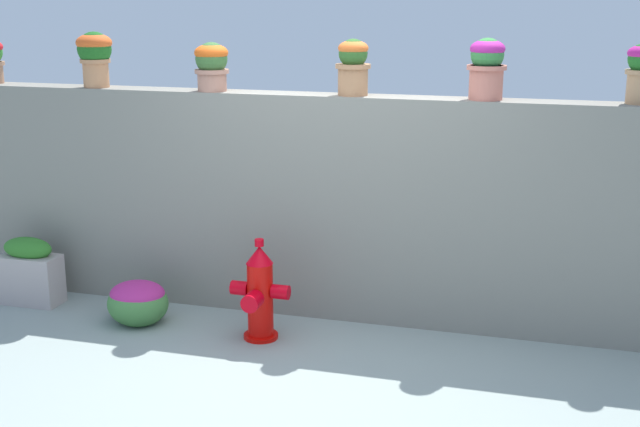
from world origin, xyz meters
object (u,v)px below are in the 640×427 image
at_px(planter_box, 30,272).
at_px(flower_bush_left, 138,301).
at_px(potted_plant_1, 95,53).
at_px(fire_hydrant, 260,295).
at_px(potted_plant_2, 212,63).
at_px(potted_plant_4, 487,65).
at_px(potted_plant_3, 353,64).

bearing_deg(planter_box, flower_bush_left, -8.44).
height_order(potted_plant_1, fire_hydrant, potted_plant_1).
bearing_deg(flower_bush_left, potted_plant_2, 53.95).
height_order(potted_plant_4, planter_box, potted_plant_4).
bearing_deg(potted_plant_3, planter_box, -170.10).
relative_size(potted_plant_3, fire_hydrant, 0.54).
bearing_deg(potted_plant_4, fire_hydrant, -156.90).
bearing_deg(flower_bush_left, potted_plant_3, 21.59).
height_order(fire_hydrant, flower_bush_left, fire_hydrant).
relative_size(potted_plant_2, fire_hydrant, 0.49).
height_order(potted_plant_3, potted_plant_4, potted_plant_4).
relative_size(potted_plant_1, potted_plant_2, 1.18).
bearing_deg(potted_plant_4, potted_plant_1, -179.58).
relative_size(fire_hydrant, flower_bush_left, 1.59).
height_order(potted_plant_2, planter_box, potted_plant_2).
height_order(potted_plant_1, potted_plant_4, potted_plant_1).
height_order(potted_plant_1, potted_plant_2, potted_plant_1).
xyz_separation_m(potted_plant_2, potted_plant_3, (1.08, 0.02, 0.02)).
distance_m(potted_plant_4, planter_box, 3.88).
distance_m(potted_plant_2, potted_plant_4, 2.03).
relative_size(potted_plant_4, flower_bush_left, 0.91).
bearing_deg(potted_plant_4, flower_bush_left, -166.38).
bearing_deg(potted_plant_1, potted_plant_2, -0.03).
xyz_separation_m(potted_plant_2, fire_hydrant, (0.57, -0.60, -1.57)).
bearing_deg(potted_plant_1, potted_plant_4, 0.42).
xyz_separation_m(potted_plant_1, planter_box, (-0.46, -0.42, -1.70)).
bearing_deg(potted_plant_2, fire_hydrant, -46.52).
bearing_deg(potted_plant_1, potted_plant_3, 0.63).
xyz_separation_m(fire_hydrant, planter_box, (-2.01, 0.18, -0.07)).
bearing_deg(potted_plant_3, potted_plant_2, -178.78).
bearing_deg(planter_box, potted_plant_2, 16.16).
height_order(potted_plant_1, planter_box, potted_plant_1).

